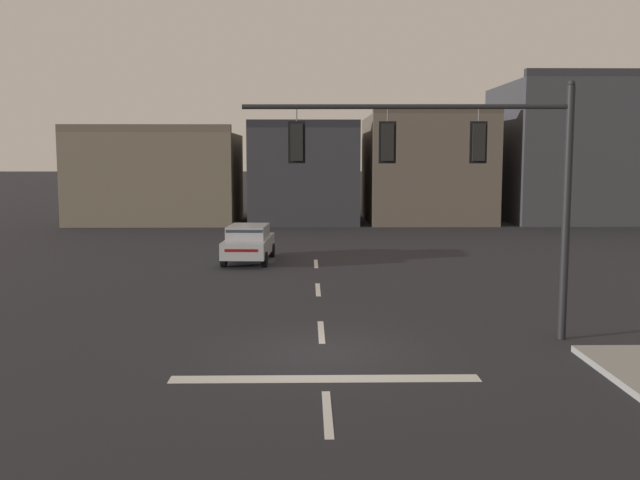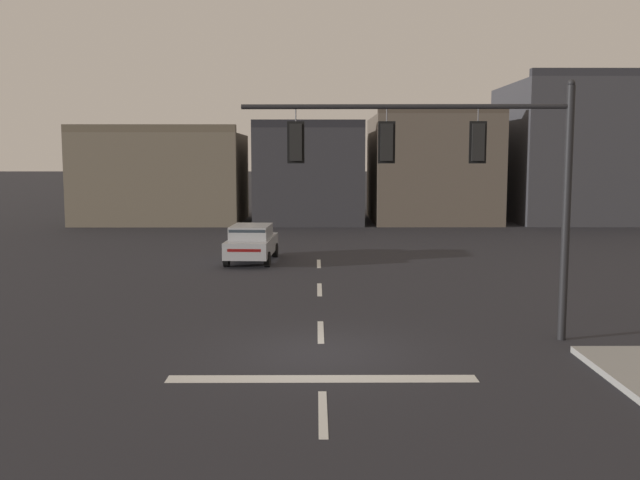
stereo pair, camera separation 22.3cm
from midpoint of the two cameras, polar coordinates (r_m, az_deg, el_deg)
The scene contains 6 objects.
ground_plane at distance 17.06m, azimuth 0.48°, elevation -8.88°, with size 400.00×400.00×0.00m, color #232328.
stop_bar_paint at distance 15.14m, azimuth 0.59°, elevation -10.89°, with size 6.40×0.50×0.01m, color silver.
lane_centreline at distance 18.99m, azimuth 0.39°, elevation -7.25°, with size 0.16×26.40×0.01m.
signal_mast_near_side at distance 18.05m, azimuth 11.18°, elevation 6.00°, with size 8.06×0.51×6.40m.
car_lot_nearside at distance 31.33m, azimuth -5.21°, elevation -0.18°, with size 2.11×4.53×1.61m.
building_row at distance 53.24m, azimuth 15.20°, elevation 5.69°, with size 52.61×11.94×10.08m.
Camera 2 is at (-0.12, -16.44, 4.57)m, focal length 40.56 mm.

